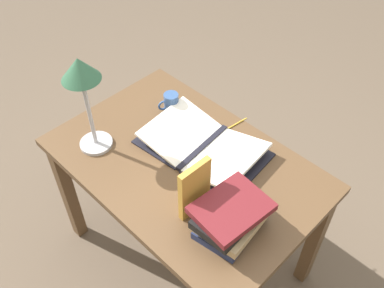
{
  "coord_description": "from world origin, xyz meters",
  "views": [
    {
      "loc": [
        -0.9,
        0.86,
        2.14
      ],
      "look_at": [
        0.0,
        -0.04,
        0.84
      ],
      "focal_mm": 40.0,
      "sensor_mm": 36.0,
      "label": 1
    }
  ],
  "objects": [
    {
      "name": "ground_plane",
      "position": [
        0.0,
        0.0,
        0.0
      ],
      "size": [
        12.0,
        12.0,
        0.0
      ],
      "primitive_type": "plane",
      "color": "brown"
    },
    {
      "name": "reading_desk",
      "position": [
        0.0,
        0.0,
        0.65
      ],
      "size": [
        1.18,
        0.77,
        0.76
      ],
      "color": "brown",
      "rests_on": "ground_plane"
    },
    {
      "name": "open_book",
      "position": [
        0.0,
        -0.11,
        0.78
      ],
      "size": [
        0.58,
        0.4,
        0.07
      ],
      "rotation": [
        0.0,
        0.0,
        0.1
      ],
      "color": "black",
      "rests_on": "reading_desk"
    },
    {
      "name": "book_stack_tall",
      "position": [
        -0.36,
        0.12,
        0.83
      ],
      "size": [
        0.23,
        0.29,
        0.14
      ],
      "color": "#1E284C",
      "rests_on": "reading_desk"
    },
    {
      "name": "book_standing_upright",
      "position": [
        -0.2,
        0.15,
        0.88
      ],
      "size": [
        0.03,
        0.15,
        0.25
      ],
      "rotation": [
        0.0,
        0.0,
        -0.03
      ],
      "color": "#BC8933",
      "rests_on": "reading_desk"
    },
    {
      "name": "reading_lamp",
      "position": [
        0.36,
        0.21,
        1.12
      ],
      "size": [
        0.16,
        0.16,
        0.46
      ],
      "color": "#ADADB2",
      "rests_on": "reading_desk"
    },
    {
      "name": "coffee_mug",
      "position": [
        0.29,
        -0.19,
        0.81
      ],
      "size": [
        0.07,
        0.1,
        0.1
      ],
      "rotation": [
        0.0,
        0.0,
        1.21
      ],
      "color": "#335184",
      "rests_on": "reading_desk"
    },
    {
      "name": "pencil",
      "position": [
        0.0,
        -0.32,
        0.76
      ],
      "size": [
        0.03,
        0.17,
        0.01
      ],
      "rotation": [
        0.0,
        0.0,
        -0.13
      ],
      "color": "gold",
      "rests_on": "reading_desk"
    }
  ]
}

